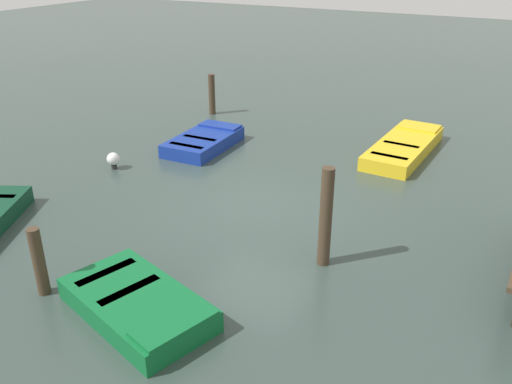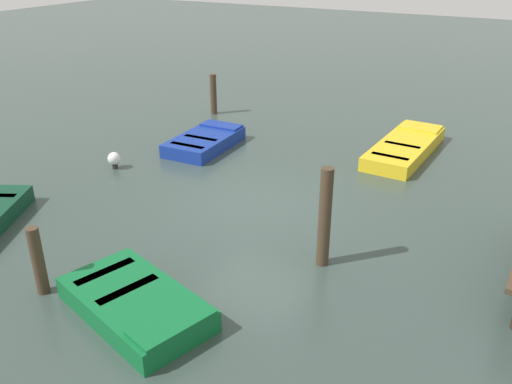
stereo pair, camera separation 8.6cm
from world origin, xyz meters
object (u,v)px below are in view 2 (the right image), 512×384
(mooring_piling_far_left, at_px, (38,261))
(mooring_piling_near_left, at_px, (213,94))
(mooring_piling_near_right, at_px, (325,218))
(rowboat_blue, at_px, (205,141))
(rowboat_yellow, at_px, (405,147))
(marker_buoy, at_px, (114,159))
(rowboat_green, at_px, (136,304))

(mooring_piling_far_left, bearing_deg, mooring_piling_near_left, -163.03)
(mooring_piling_near_left, height_order, mooring_piling_near_right, mooring_piling_near_right)
(rowboat_blue, height_order, mooring_piling_near_left, mooring_piling_near_left)
(mooring_piling_near_left, bearing_deg, mooring_piling_far_left, 16.97)
(rowboat_yellow, relative_size, marker_buoy, 8.39)
(mooring_piling_near_right, bearing_deg, mooring_piling_near_left, -135.67)
(rowboat_green, bearing_deg, rowboat_yellow, 95.50)
(rowboat_green, relative_size, marker_buoy, 6.45)
(rowboat_green, distance_m, mooring_piling_near_left, 11.89)
(mooring_piling_far_left, relative_size, mooring_piling_near_left, 0.91)
(rowboat_green, xyz_separation_m, mooring_piling_near_left, (-10.65, -5.27, 0.52))
(mooring_piling_near_right, relative_size, marker_buoy, 4.29)
(mooring_piling_near_right, bearing_deg, rowboat_blue, -127.66)
(rowboat_yellow, distance_m, marker_buoy, 8.55)
(rowboat_yellow, bearing_deg, rowboat_green, 171.31)
(rowboat_green, xyz_separation_m, mooring_piling_near_right, (-3.02, 2.19, 0.81))
(rowboat_yellow, relative_size, rowboat_green, 1.30)
(rowboat_yellow, xyz_separation_m, mooring_piling_far_left, (10.19, -3.98, 0.45))
(mooring_piling_near_right, xyz_separation_m, marker_buoy, (-1.79, -7.02, -0.74))
(mooring_piling_near_right, height_order, marker_buoy, mooring_piling_near_right)
(rowboat_yellow, xyz_separation_m, rowboat_green, (9.88, -2.06, 0.00))
(mooring_piling_far_left, xyz_separation_m, marker_buoy, (-5.12, -2.91, -0.38))
(rowboat_blue, bearing_deg, mooring_piling_near_right, -129.57)
(rowboat_green, height_order, mooring_piling_far_left, mooring_piling_far_left)
(mooring_piling_far_left, height_order, marker_buoy, mooring_piling_far_left)
(rowboat_blue, xyz_separation_m, rowboat_green, (7.44, 3.53, -0.00))
(rowboat_blue, relative_size, mooring_piling_near_right, 1.34)
(rowboat_green, xyz_separation_m, mooring_piling_far_left, (0.31, -1.92, 0.45))
(mooring_piling_near_right, bearing_deg, mooring_piling_far_left, -50.94)
(rowboat_yellow, xyz_separation_m, mooring_piling_near_left, (-0.77, -7.32, 0.52))
(mooring_piling_far_left, distance_m, marker_buoy, 5.91)
(rowboat_blue, height_order, marker_buoy, marker_buoy)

